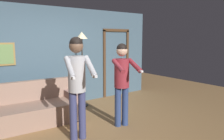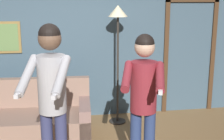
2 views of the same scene
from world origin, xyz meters
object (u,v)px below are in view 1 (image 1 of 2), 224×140
(couch, at_px, (32,111))
(person_standing_right, at_px, (122,77))
(torchiere_lamp, at_px, (82,46))
(person_standing_left, at_px, (77,78))

(couch, relative_size, person_standing_right, 1.15)
(torchiere_lamp, xyz_separation_m, person_standing_left, (-1.02, -1.69, -0.48))
(person_standing_left, xyz_separation_m, person_standing_right, (1.01, 0.02, -0.09))
(torchiere_lamp, bearing_deg, person_standing_left, -121.16)
(couch, height_order, person_standing_left, person_standing_left)
(couch, bearing_deg, torchiere_lamp, 17.00)
(torchiere_lamp, height_order, person_standing_left, torchiere_lamp)
(couch, height_order, torchiere_lamp, torchiere_lamp)
(couch, relative_size, person_standing_left, 1.07)
(couch, relative_size, torchiere_lamp, 0.99)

